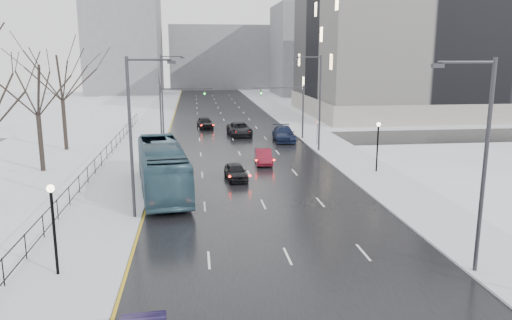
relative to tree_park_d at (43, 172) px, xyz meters
name	(u,v)px	position (x,y,z in m)	size (l,w,h in m)	color
road	(227,126)	(17.80, 26.00, 0.02)	(16.00, 150.00, 0.04)	black
cross_road	(233,140)	(17.80, 14.00, 0.02)	(130.00, 10.00, 0.04)	black
sidewalk_left	(152,127)	(7.30, 26.00, 0.08)	(5.00, 150.00, 0.16)	silver
sidewalk_right	(299,124)	(28.30, 26.00, 0.08)	(5.00, 150.00, 0.16)	silver
park_strip	(82,128)	(-2.20, 26.00, 0.06)	(14.00, 150.00, 0.12)	white
tree_park_d	(43,172)	(0.00, 0.00, 0.00)	(8.75, 8.75, 12.50)	black
tree_park_e	(67,150)	(-0.40, 10.00, 0.00)	(9.45, 9.45, 13.50)	black
iron_fence	(90,171)	(4.80, -4.00, 0.91)	(0.06, 70.00, 1.30)	black
streetlight_r_near	(481,157)	(25.97, -24.00, 5.62)	(2.95, 0.25, 10.00)	#2D2D33
streetlight_r_mid	(318,98)	(25.97, 6.00, 5.62)	(2.95, 0.25, 10.00)	#2D2D33
streetlight_l_near	(134,130)	(9.63, -14.00, 5.62)	(2.95, 0.25, 10.00)	#2D2D33
streetlight_l_far	(164,91)	(9.63, 18.00, 5.62)	(2.95, 0.25, 10.00)	#2D2D33
lamppost_l	(53,217)	(6.80, -22.00, 2.94)	(0.36, 0.36, 4.28)	black
lamppost_r_mid	(378,140)	(28.80, -4.00, 2.94)	(0.36, 0.36, 4.28)	black
mast_signal_right	(294,105)	(25.13, 14.00, 4.11)	(6.10, 0.33, 6.50)	#2D2D33
mast_signal_left	(170,107)	(10.47, 14.00, 4.11)	(6.10, 0.33, 6.50)	#2D2D33
no_uturn_sign	(317,125)	(27.00, 10.00, 2.30)	(0.60, 0.06, 2.70)	#2D2D33
civic_building	(427,47)	(52.80, 38.00, 11.21)	(41.00, 31.00, 24.80)	gray
bldg_far_right	(323,50)	(45.80, 81.00, 11.00)	(24.00, 20.00, 22.00)	slate
bldg_far_left	(124,38)	(-4.20, 91.00, 14.00)	(18.00, 22.00, 28.00)	slate
bldg_far_center	(222,58)	(21.80, 106.00, 9.00)	(30.00, 18.00, 18.00)	slate
bus	(162,168)	(10.80, -7.88, 1.86)	(3.06, 13.09, 3.65)	#315060
sedan_center_near	(236,172)	(16.50, -4.94, 0.71)	(1.58, 3.92, 1.34)	black
sedan_right_near	(263,156)	(19.58, 0.75, 0.73)	(1.46, 4.18, 1.38)	maroon
sedan_right_cross	(239,129)	(18.85, 17.38, 0.85)	(2.69, 5.83, 1.62)	black
sedan_right_far	(284,134)	(23.70, 12.89, 0.88)	(2.36, 5.81, 1.68)	#121A36
sedan_center_far	(205,123)	(14.67, 24.05, 0.83)	(1.86, 4.62, 1.58)	black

